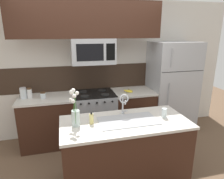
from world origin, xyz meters
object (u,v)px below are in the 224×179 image
Objects in this scene: stove_range at (94,116)px; storage_jar_short at (43,95)px; storage_jar_tall at (23,93)px; flower_vase at (75,114)px; refrigerator at (171,87)px; dish_soap_bottle at (92,119)px; banana_bunch at (129,91)px; drinking_glass at (164,113)px; sink_faucet at (124,101)px; microwave at (93,51)px; storage_jar_medium at (30,93)px.

storage_jar_short is (-0.88, -0.04, 0.50)m from stove_range.
flower_vase is (0.79, -1.27, 0.06)m from storage_jar_tall.
refrigerator is 2.21m from dish_soap_bottle.
banana_bunch is 1.16× the size of dish_soap_bottle.
banana_bunch is (1.54, -0.02, -0.03)m from storage_jar_short.
sink_faucet is at bearing 156.70° from drinking_glass.
microwave reaches higher than drinking_glass.
storage_jar_medium reaches higher than storage_jar_short.
stove_range is 1.25× the size of microwave.
storage_jar_tall is at bearing 177.28° from microwave.
storage_jar_short is at bearing 143.10° from drinking_glass.
flower_vase reaches higher than dish_soap_bottle.
refrigerator is 1.54m from drinking_glass.
dish_soap_bottle reaches higher than stove_range.
flower_vase is at bearing -164.81° from sink_faucet.
dish_soap_bottle reaches higher than storage_jar_short.
storage_jar_tall is at bearing 167.14° from storage_jar_short.
dish_soap_bottle is at bearing -160.10° from sink_faucet.
flower_vase is at bearing -61.38° from storage_jar_medium.
microwave is 1.15m from storage_jar_short.
banana_bunch is 1.50× the size of drinking_glass.
stove_range is 1.92× the size of flower_vase.
stove_range is at bearing 79.61° from dish_soap_bottle.
dish_soap_bottle is at bearing 3.02° from flower_vase.
microwave is 3.87× the size of storage_jar_tall.
sink_faucet is (1.13, -1.01, 0.14)m from storage_jar_short.
stove_range is 1.23m from microwave.
microwave is (0.00, -0.02, 1.23)m from stove_range.
sink_faucet is (-1.35, -1.07, 0.19)m from refrigerator.
banana_bunch is at bearing -2.96° from storage_jar_tall.
refrigerator reaches higher than sink_faucet.
banana_bunch is at bearing 67.49° from sink_faucet.
drinking_glass is at bearing -36.90° from storage_jar_short.
drinking_glass is (0.75, -1.27, 0.51)m from stove_range.
storage_jar_medium is at bearing 125.19° from dish_soap_bottle.
flower_vase is (-2.02, -1.25, 0.15)m from refrigerator.
flower_vase is (0.47, -1.19, 0.10)m from storage_jar_short.
microwave reaches higher than storage_jar_medium.
drinking_glass is (1.64, -1.23, 0.01)m from storage_jar_short.
banana_bunch is (1.87, -0.10, -0.07)m from storage_jar_tall.
refrigerator is (1.60, 0.02, 0.45)m from stove_range.
microwave reaches higher than banana_bunch.
sink_faucet is at bearing -36.65° from storage_jar_tall.
storage_jar_medium is at bearing 141.34° from sink_faucet.
storage_jar_medium is (-1.11, 0.04, 0.54)m from stove_range.
banana_bunch is 1.21m from drinking_glass.
stove_range is 4.87× the size of banana_bunch.
storage_jar_short is at bearing 138.24° from sink_faucet.
flower_vase is at bearing -68.64° from storage_jar_short.
stove_range is 3.04× the size of sink_faucet.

